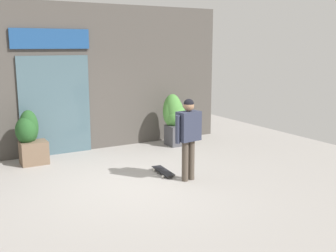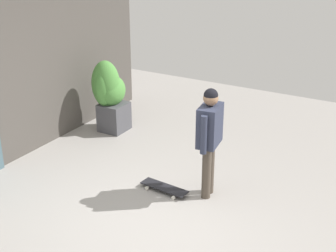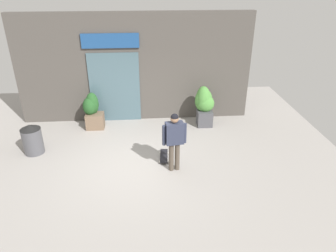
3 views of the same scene
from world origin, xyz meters
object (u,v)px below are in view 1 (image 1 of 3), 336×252
skateboarder (188,131)px  planter_box_left (30,137)px  skateboard (163,171)px  planter_box_right (174,117)px

skateboarder → planter_box_left: bearing=33.9°
planter_box_left → skateboard: bearing=-43.7°
skateboard → planter_box_left: planter_box_left is taller
skateboard → skateboarder: bearing=-153.5°
skateboarder → planter_box_left: 3.69m
skateboarder → planter_box_right: 2.95m
skateboarder → planter_box_left: (-2.47, 2.72, -0.37)m
skateboarder → skateboard: bearing=13.4°
planter_box_left → planter_box_right: size_ratio=0.89×
planter_box_left → planter_box_right: bearing=-0.9°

